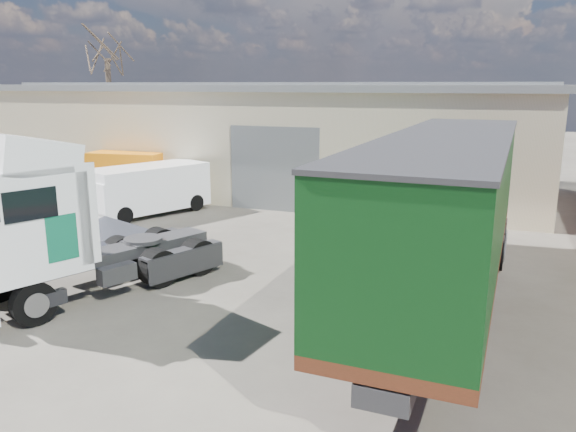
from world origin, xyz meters
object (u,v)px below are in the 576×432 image
(tractor_unit, at_px, (57,230))
(panel_van, at_px, (144,190))
(bare_tree, at_px, (106,44))
(box_trailer, at_px, (446,204))
(orange_skip, at_px, (131,179))

(tractor_unit, height_order, panel_van, tractor_unit)
(bare_tree, distance_m, box_trailer, 30.59)
(orange_skip, bearing_deg, panel_van, -52.80)
(tractor_unit, xyz_separation_m, panel_van, (-3.60, 8.80, -0.76))
(bare_tree, xyz_separation_m, box_trailer, (23.79, -18.46, -5.37))
(bare_tree, xyz_separation_m, panel_van, (11.21, -12.62, -6.87))
(box_trailer, relative_size, panel_van, 2.37)
(panel_van, xyz_separation_m, orange_skip, (-2.41, 2.42, -0.06))
(tractor_unit, relative_size, orange_skip, 1.72)
(box_trailer, bearing_deg, tractor_unit, -159.78)
(bare_tree, bearing_deg, panel_van, -48.38)
(box_trailer, xyz_separation_m, panel_van, (-12.58, 5.84, -1.50))
(tractor_unit, relative_size, panel_van, 1.26)
(box_trailer, bearing_deg, orange_skip, 153.11)
(bare_tree, bearing_deg, orange_skip, -49.19)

